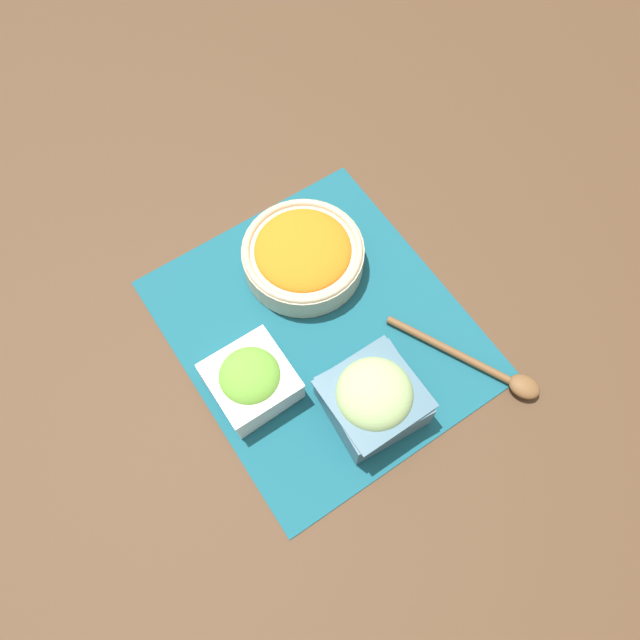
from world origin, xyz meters
TOP-DOWN VIEW (x-y plane):
  - ground_plane at (0.00, 0.00)m, footprint 3.00×3.00m
  - placemat at (0.00, 0.00)m, footprint 0.48×0.42m
  - cucumber_bowl at (0.15, -0.01)m, footprint 0.14×0.14m
  - carrot_bowl at (-0.11, 0.04)m, footprint 0.20×0.20m
  - lettuce_bowl at (0.03, -0.14)m, footprint 0.12×0.12m
  - wooden_spoon at (0.20, 0.17)m, footprint 0.24×0.13m

SIDE VIEW (x-z plane):
  - ground_plane at x=0.00m, z-range 0.00..0.00m
  - placemat at x=0.00m, z-range 0.00..0.00m
  - wooden_spoon at x=0.20m, z-range 0.00..0.02m
  - carrot_bowl at x=-0.11m, z-range 0.00..0.07m
  - lettuce_bowl at x=0.03m, z-range 0.00..0.08m
  - cucumber_bowl at x=0.15m, z-range 0.00..0.10m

